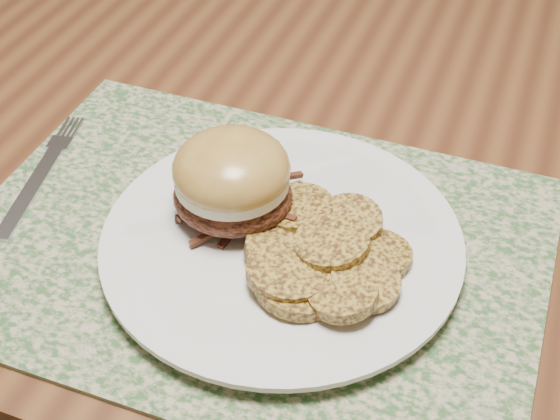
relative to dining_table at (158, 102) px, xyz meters
The scene contains 6 objects.
dining_table is the anchor object (origin of this frame).
placemat 0.35m from the dining_table, 48.93° to the right, with size 0.45×0.33×0.00m, color #33582D.
dinner_plate 0.37m from the dining_table, 45.72° to the right, with size 0.26×0.26×0.02m, color silver.
pork_sandwich 0.34m from the dining_table, 50.06° to the right, with size 0.10×0.10×0.07m.
roasted_potatoes 0.41m from the dining_table, 43.53° to the right, with size 0.14×0.15×0.03m.
fork 0.26m from the dining_table, 84.71° to the right, with size 0.05×0.17×0.00m.
Camera 1 is at (0.40, -0.65, 1.18)m, focal length 50.00 mm.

